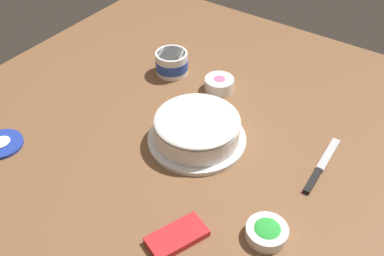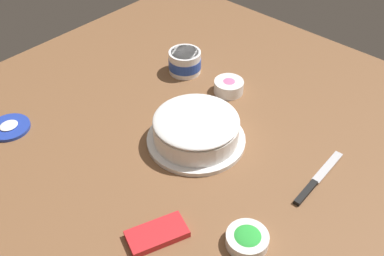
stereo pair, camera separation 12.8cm
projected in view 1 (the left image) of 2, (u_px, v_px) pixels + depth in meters
name	position (u px, v px, depth m)	size (l,w,h in m)	color
ground_plane	(189.00, 135.00, 1.32)	(1.54, 1.54, 0.00)	brown
frosted_cake	(197.00, 129.00, 1.27)	(0.28, 0.28, 0.10)	white
frosting_tub	(172.00, 63.00, 1.54)	(0.11, 0.11, 0.08)	white
frosting_tub_lid	(1.00, 144.00, 1.28)	(0.12, 0.12, 0.02)	#233DAD
spreading_knife	(319.00, 169.00, 1.20)	(0.24, 0.03, 0.01)	silver
sprinkle_bowl_pink	(219.00, 83.00, 1.47)	(0.10, 0.10, 0.04)	white
sprinkle_bowl_green	(267.00, 232.00, 1.04)	(0.10, 0.10, 0.04)	white
candy_box_lower	(177.00, 237.00, 1.04)	(0.14, 0.07, 0.02)	red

